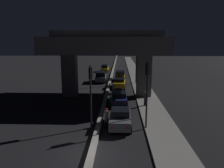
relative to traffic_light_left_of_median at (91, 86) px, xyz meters
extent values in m
plane|color=black|center=(0.61, -4.59, -3.56)|extent=(200.00, 200.00, 0.00)
cube|color=gray|center=(0.61, 30.41, -3.39)|extent=(0.42, 126.00, 0.34)
cube|color=gray|center=(5.78, 23.41, -3.50)|extent=(2.74, 126.00, 0.12)
cube|color=#5B5956|center=(-4.21, 10.87, -0.71)|extent=(1.84, 1.58, 5.71)
cube|color=#5B5956|center=(5.43, 10.87, -0.71)|extent=(1.84, 1.58, 5.71)
cube|color=#5B5956|center=(0.61, 10.87, 3.08)|extent=(14.43, 10.63, 1.86)
cube|color=#333335|center=(0.61, 10.87, 4.46)|extent=(14.43, 0.40, 0.90)
cylinder|color=black|center=(0.00, -0.10, -0.95)|extent=(0.14, 0.14, 5.24)
cube|color=black|center=(0.00, 0.08, 1.00)|extent=(0.30, 0.28, 0.95)
sphere|color=black|center=(0.00, 0.23, 1.29)|extent=(0.18, 0.18, 0.18)
sphere|color=black|center=(0.00, 0.23, 1.00)|extent=(0.18, 0.18, 0.18)
sphere|color=green|center=(0.00, 0.23, 0.70)|extent=(0.18, 0.18, 0.18)
cylinder|color=black|center=(4.51, -0.10, -0.75)|extent=(0.14, 0.14, 5.63)
cube|color=black|center=(4.51, 0.08, 1.39)|extent=(0.30, 0.28, 0.95)
sphere|color=black|center=(4.51, 0.23, 1.69)|extent=(0.18, 0.18, 0.18)
sphere|color=black|center=(4.51, 0.23, 1.39)|extent=(0.18, 0.18, 0.18)
sphere|color=green|center=(4.51, 0.23, 1.10)|extent=(0.18, 0.18, 0.18)
cylinder|color=#2D2D30|center=(5.10, 20.01, 0.49)|extent=(0.18, 0.18, 8.10)
cylinder|color=#2D2D30|center=(4.21, 20.01, 4.38)|extent=(1.77, 0.10, 0.10)
ellipsoid|color=#F2B759|center=(3.32, 20.01, 4.28)|extent=(0.56, 0.32, 0.24)
cube|color=#515459|center=(2.40, 0.29, -2.86)|extent=(1.78, 4.11, 0.72)
cube|color=black|center=(2.40, 0.18, -2.24)|extent=(1.53, 1.66, 0.52)
cylinder|color=black|center=(1.61, 1.65, -3.22)|extent=(0.21, 0.69, 0.69)
cylinder|color=black|center=(3.26, 1.61, -3.22)|extent=(0.21, 0.69, 0.69)
cylinder|color=black|center=(1.55, -1.04, -3.22)|extent=(0.21, 0.69, 0.69)
cylinder|color=black|center=(3.20, -1.08, -3.22)|extent=(0.21, 0.69, 0.69)
cube|color=red|center=(1.77, -1.75, -2.82)|extent=(0.18, 0.03, 0.11)
cube|color=red|center=(2.95, -1.78, -2.82)|extent=(0.18, 0.03, 0.11)
cube|color=#141938|center=(2.24, 7.65, -2.96)|extent=(1.86, 4.79, 0.59)
cube|color=black|center=(2.25, 7.41, -2.42)|extent=(1.58, 2.32, 0.50)
cylinder|color=black|center=(1.35, 9.19, -3.25)|extent=(0.22, 0.62, 0.62)
cylinder|color=black|center=(3.04, 9.24, -3.25)|extent=(0.22, 0.62, 0.62)
cylinder|color=black|center=(1.44, 6.06, -3.25)|extent=(0.22, 0.62, 0.62)
cylinder|color=black|center=(3.13, 6.11, -3.25)|extent=(0.22, 0.62, 0.62)
cube|color=red|center=(1.70, 5.25, -2.93)|extent=(0.18, 0.04, 0.11)
cube|color=red|center=(2.91, 5.29, -2.93)|extent=(0.18, 0.04, 0.11)
cube|color=gold|center=(2.26, 16.39, -2.89)|extent=(1.94, 4.18, 0.71)
cube|color=black|center=(2.25, 16.19, -2.31)|extent=(1.63, 2.04, 0.46)
cylinder|color=black|center=(1.47, 17.78, -3.25)|extent=(0.23, 0.65, 0.64)
cylinder|color=black|center=(3.18, 17.70, -3.25)|extent=(0.23, 0.65, 0.64)
cylinder|color=black|center=(1.35, 15.08, -3.25)|extent=(0.23, 0.65, 0.64)
cylinder|color=black|center=(3.05, 15.00, -3.25)|extent=(0.23, 0.65, 0.64)
cube|color=red|center=(1.55, 14.36, -2.86)|extent=(0.18, 0.04, 0.11)
cube|color=red|center=(2.78, 14.31, -2.86)|extent=(0.18, 0.04, 0.11)
cube|color=gold|center=(2.37, 22.63, -2.98)|extent=(1.87, 4.47, 0.56)
cube|color=black|center=(2.37, 22.74, -2.26)|extent=(1.63, 3.23, 0.89)
cylinder|color=black|center=(1.55, 24.12, -3.26)|extent=(0.22, 0.60, 0.60)
cylinder|color=black|center=(3.26, 24.07, -3.26)|extent=(0.22, 0.60, 0.60)
cylinder|color=black|center=(1.47, 21.20, -3.26)|extent=(0.22, 0.60, 0.60)
cylinder|color=black|center=(3.18, 21.15, -3.26)|extent=(0.22, 0.60, 0.60)
cube|color=red|center=(1.69, 20.43, -2.96)|extent=(0.18, 0.03, 0.11)
cube|color=red|center=(2.92, 20.39, -2.96)|extent=(0.18, 0.03, 0.11)
cube|color=#515459|center=(-1.06, 21.27, -2.86)|extent=(1.96, 4.59, 0.75)
cube|color=black|center=(-1.06, 21.16, -2.09)|extent=(1.70, 3.32, 0.79)
cylinder|color=black|center=(-0.13, 19.81, -3.24)|extent=(0.22, 0.65, 0.65)
cylinder|color=black|center=(-1.89, 19.74, -3.24)|extent=(0.22, 0.65, 0.65)
cylinder|color=black|center=(-0.23, 22.79, -3.24)|extent=(0.22, 0.65, 0.65)
cylinder|color=black|center=(-1.99, 22.73, -3.24)|extent=(0.22, 0.65, 0.65)
cube|color=white|center=(-0.51, 23.57, -2.98)|extent=(0.18, 0.04, 0.11)
cube|color=white|center=(-1.77, 23.52, -2.98)|extent=(0.18, 0.04, 0.11)
cube|color=gold|center=(-1.30, 35.13, -2.96)|extent=(1.81, 4.34, 0.61)
cube|color=black|center=(-1.30, 35.13, -2.30)|extent=(1.55, 2.62, 0.71)
cylinder|color=black|center=(-0.53, 33.69, -3.27)|extent=(0.22, 0.59, 0.59)
cylinder|color=black|center=(-2.15, 33.75, -3.27)|extent=(0.22, 0.59, 0.59)
cylinder|color=black|center=(-0.44, 36.52, -3.27)|extent=(0.22, 0.59, 0.59)
cylinder|color=black|center=(-2.06, 36.57, -3.27)|extent=(0.22, 0.59, 0.59)
cube|color=white|center=(-0.64, 37.27, -3.05)|extent=(0.18, 0.04, 0.11)
cube|color=white|center=(-1.81, 37.31, -3.05)|extent=(0.18, 0.04, 0.11)
cylinder|color=black|center=(1.24, 1.21, -3.25)|extent=(0.11, 0.64, 0.63)
cylinder|color=black|center=(1.18, -0.03, -3.25)|extent=(0.13, 0.64, 0.63)
cube|color=silver|center=(1.21, 0.59, -3.03)|extent=(0.28, 0.95, 0.32)
cylinder|color=beige|center=(1.21, 0.59, -2.57)|extent=(0.33, 0.33, 0.59)
sphere|color=#B21919|center=(1.21, 0.59, -2.15)|extent=(0.24, 0.24, 0.24)
cube|color=red|center=(1.18, -0.08, -3.03)|extent=(0.08, 0.03, 0.08)
cylinder|color=black|center=(1.35, 6.47, -3.26)|extent=(0.08, 0.60, 0.60)
cylinder|color=black|center=(1.36, 5.15, -3.26)|extent=(0.10, 0.60, 0.60)
cube|color=navy|center=(1.36, 5.81, -3.04)|extent=(0.25, 1.01, 0.32)
cylinder|color=#26593F|center=(1.36, 5.81, -2.66)|extent=(0.32, 0.32, 0.45)
sphere|color=silver|center=(1.36, 5.81, -2.31)|extent=(0.24, 0.24, 0.24)
cube|color=red|center=(1.36, 5.10, -3.04)|extent=(0.08, 0.03, 0.08)
cylinder|color=black|center=(1.46, 12.80, -3.27)|extent=(0.10, 0.58, 0.58)
cylinder|color=black|center=(1.50, 11.57, -3.27)|extent=(0.12, 0.59, 0.58)
cube|color=maroon|center=(1.48, 12.19, -3.05)|extent=(0.27, 0.94, 0.32)
cylinder|color=beige|center=(1.48, 12.19, -2.64)|extent=(0.33, 0.33, 0.51)
sphere|color=#B21919|center=(1.48, 12.19, -2.26)|extent=(0.24, 0.24, 0.24)
cube|color=red|center=(1.50, 11.52, -3.05)|extent=(0.08, 0.03, 0.08)
cylinder|color=black|center=(5.15, 6.27, -3.05)|extent=(0.30, 0.30, 0.77)
cylinder|color=#3F3F44|center=(5.15, 6.27, -2.34)|extent=(0.35, 0.35, 0.65)
sphere|color=tan|center=(5.15, 6.27, -1.92)|extent=(0.21, 0.21, 0.21)
camera|label=1|loc=(2.35, -17.11, 3.47)|focal=35.00mm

